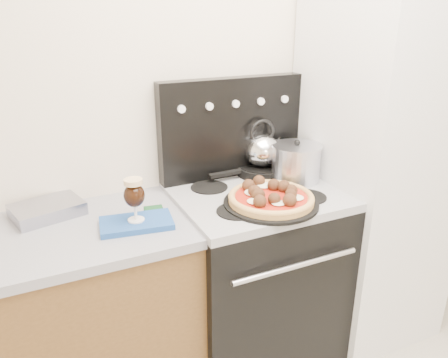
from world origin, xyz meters
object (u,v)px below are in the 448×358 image
oven_mitt (136,223)px  pizza_pan (271,203)px  base_cabinet (19,343)px  beer_glass (135,200)px  skillet (261,170)px  stove_body (254,279)px  stock_pot (296,164)px  tea_kettle (262,147)px  fridge (375,167)px  pizza (271,196)px

oven_mitt → pizza_pan: bearing=-8.9°
base_cabinet → beer_glass: beer_glass is taller
pizza_pan → skillet: bearing=66.7°
stove_body → stock_pot: 0.62m
pizza_pan → stock_pot: 0.35m
pizza_pan → tea_kettle: tea_kettle is taller
pizza_pan → stock_pot: (0.27, 0.21, 0.08)m
fridge → stock_pot: (-0.44, 0.08, 0.06)m
skillet → stock_pot: 0.20m
pizza → tea_kettle: size_ratio=1.80×
beer_glass → base_cabinet: bearing=171.0°
pizza → stock_pot: 0.34m
pizza_pan → beer_glass: bearing=171.1°
oven_mitt → pizza: size_ratio=0.77×
pizza → skillet: 0.38m
skillet → tea_kettle: bearing=0.0°
stove_body → pizza: (-0.01, -0.15, 0.52)m
stove_body → tea_kettle: (0.14, 0.20, 0.63)m
beer_glass → pizza: bearing=-8.9°
skillet → oven_mitt: bearing=-160.5°
skillet → beer_glass: bearing=-160.5°
tea_kettle → oven_mitt: bearing=-166.0°
pizza → stock_pot: stock_pot is taller
stove_body → stock_pot: (0.26, 0.06, 0.57)m
beer_glass → pizza_pan: (0.58, -0.09, -0.09)m
skillet → tea_kettle: 0.13m
stove_body → pizza_pan: 0.51m
oven_mitt → beer_glass: (0.00, 0.00, 0.10)m
oven_mitt → tea_kettle: tea_kettle is taller
base_cabinet → pizza_pan: (1.09, -0.17, 0.50)m
beer_glass → tea_kettle: size_ratio=0.88×
oven_mitt → stock_pot: bearing=7.8°
pizza_pan → tea_kettle: bearing=66.7°
beer_glass → tea_kettle: 0.78m
skillet → stock_pot: bearing=-51.1°
pizza → skillet: (0.15, 0.35, -0.02)m
oven_mitt → base_cabinet: bearing=171.0°
base_cabinet → pizza_pan: 1.21m
beer_glass → pizza_pan: bearing=-8.9°
tea_kettle → beer_glass: bearing=-166.0°
pizza_pan → skillet: (0.15, 0.35, 0.02)m
stove_body → oven_mitt: (-0.59, -0.06, 0.47)m
stock_pot → tea_kettle: bearing=128.9°
skillet → tea_kettle: size_ratio=1.19×
base_cabinet → tea_kettle: (1.24, 0.18, 0.64)m
base_cabinet → stove_body: bearing=-1.3°
fridge → pizza_pan: (-0.71, -0.12, -0.02)m
pizza → stock_pot: size_ratio=1.57×
fridge → skillet: fridge is taller
pizza → fridge: bearing=9.8°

